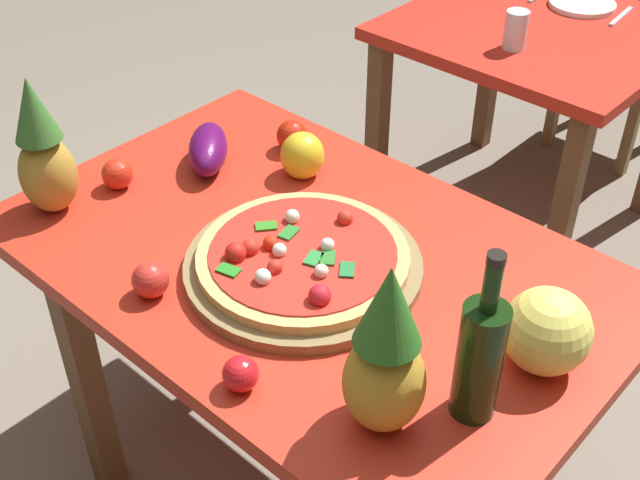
{
  "coord_description": "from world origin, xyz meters",
  "views": [
    {
      "loc": [
        0.9,
        -0.96,
        1.79
      ],
      "look_at": [
        0.03,
        0.01,
        0.79
      ],
      "focal_mm": 45.93,
      "sensor_mm": 36.0,
      "label": 1
    }
  ],
  "objects": [
    {
      "name": "ground_plane",
      "position": [
        0.0,
        0.0,
        0.0
      ],
      "size": [
        10.0,
        10.0,
        0.0
      ],
      "primitive_type": "plane",
      "color": "gray"
    },
    {
      "name": "display_table",
      "position": [
        0.0,
        0.0,
        0.65
      ],
      "size": [
        1.28,
        0.82,
        0.74
      ],
      "color": "brown",
      "rests_on": "ground_plane"
    },
    {
      "name": "background_table",
      "position": [
        -0.25,
        1.36,
        0.62
      ],
      "size": [
        0.86,
        0.82,
        0.74
      ],
      "color": "brown",
      "rests_on": "ground_plane"
    },
    {
      "name": "dining_chair",
      "position": [
        -0.23,
        1.99,
        0.48
      ],
      "size": [
        0.4,
        0.4,
        0.85
      ],
      "rotation": [
        0.0,
        0.0,
        3.14
      ],
      "color": "olive",
      "rests_on": "ground_plane"
    },
    {
      "name": "pizza_board",
      "position": [
        0.03,
        -0.04,
        0.75
      ],
      "size": [
        0.48,
        0.48,
        0.02
      ],
      "primitive_type": "cylinder",
      "color": "olive",
      "rests_on": "display_table"
    },
    {
      "name": "pizza",
      "position": [
        0.03,
        -0.05,
        0.78
      ],
      "size": [
        0.42,
        0.42,
        0.06
      ],
      "color": "tan",
      "rests_on": "pizza_board"
    },
    {
      "name": "wine_bottle",
      "position": [
        0.48,
        -0.12,
        0.86
      ],
      "size": [
        0.08,
        0.08,
        0.33
      ],
      "color": "black",
      "rests_on": "display_table"
    },
    {
      "name": "pineapple_left",
      "position": [
        -0.53,
        -0.25,
        0.88
      ],
      "size": [
        0.12,
        0.12,
        0.32
      ],
      "color": "#AE8831",
      "rests_on": "display_table"
    },
    {
      "name": "pineapple_right",
      "position": [
        0.38,
        -0.24,
        0.89
      ],
      "size": [
        0.13,
        0.13,
        0.32
      ],
      "color": "gold",
      "rests_on": "display_table"
    },
    {
      "name": "melon",
      "position": [
        0.51,
        0.05,
        0.82
      ],
      "size": [
        0.16,
        0.16,
        0.16
      ],
      "primitive_type": "sphere",
      "color": "#EBDF61",
      "rests_on": "display_table"
    },
    {
      "name": "bell_pepper",
      "position": [
        -0.21,
        0.21,
        0.79
      ],
      "size": [
        0.1,
        0.1,
        0.11
      ],
      "primitive_type": "ellipsoid",
      "color": "yellow",
      "rests_on": "display_table"
    },
    {
      "name": "eggplant",
      "position": [
        -0.41,
        0.09,
        0.79
      ],
      "size": [
        0.2,
        0.21,
        0.09
      ],
      "primitive_type": "ellipsoid",
      "rotation": [
        0.0,
        0.0,
        2.34
      ],
      "color": "#510D4D",
      "rests_on": "display_table"
    },
    {
      "name": "tomato_at_corner",
      "position": [
        -0.49,
        -0.11,
        0.78
      ],
      "size": [
        0.07,
        0.07,
        0.07
      ],
      "primitive_type": "sphere",
      "color": "red",
      "rests_on": "display_table"
    },
    {
      "name": "tomato_beside_pepper",
      "position": [
        0.16,
        -0.34,
        0.77
      ],
      "size": [
        0.06,
        0.06,
        0.06
      ],
      "primitive_type": "sphere",
      "color": "red",
      "rests_on": "display_table"
    },
    {
      "name": "tomato_near_board",
      "position": [
        -0.31,
        0.28,
        0.78
      ],
      "size": [
        0.08,
        0.08,
        0.08
      ],
      "primitive_type": "sphere",
      "color": "red",
      "rests_on": "display_table"
    },
    {
      "name": "tomato_by_bottle",
      "position": [
        -0.14,
        -0.29,
        0.78
      ],
      "size": [
        0.07,
        0.07,
        0.07
      ],
      "primitive_type": "sphere",
      "color": "red",
      "rests_on": "display_table"
    },
    {
      "name": "drinking_glass_water",
      "position": [
        -0.22,
        1.15,
        0.8
      ],
      "size": [
        0.07,
        0.07,
        0.12
      ],
      "primitive_type": "cylinder",
      "color": "silver",
      "rests_on": "background_table"
    },
    {
      "name": "dinner_plate",
      "position": [
        -0.22,
        1.59,
        0.75
      ],
      "size": [
        0.22,
        0.22,
        0.02
      ],
      "primitive_type": "cylinder",
      "color": "white",
      "rests_on": "background_table"
    },
    {
      "name": "knife_utensil",
      "position": [
        -0.08,
        1.59,
        0.74
      ],
      "size": [
        0.03,
        0.18,
        0.01
      ],
      "primitive_type": "cube",
      "rotation": [
        0.0,
        0.0,
        0.1
      ],
      "color": "silver",
      "rests_on": "background_table"
    }
  ]
}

